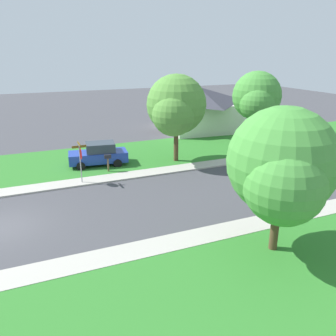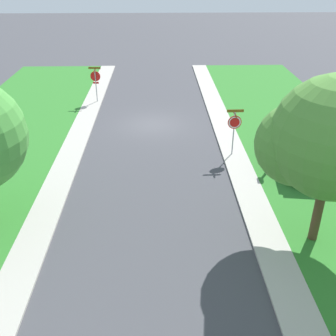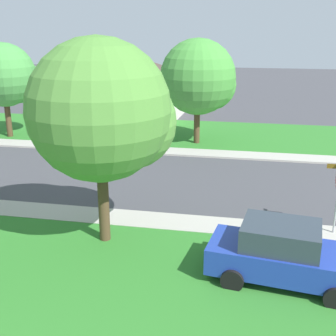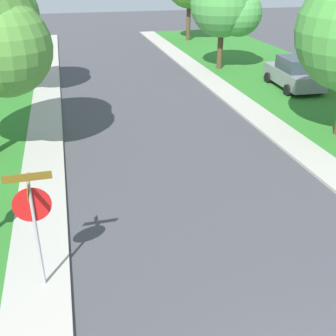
% 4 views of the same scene
% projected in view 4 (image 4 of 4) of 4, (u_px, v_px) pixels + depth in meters
% --- Properties ---
extents(sidewalk_east, '(1.40, 56.00, 0.10)m').
position_uv_depth(sidewalk_east, '(278.00, 131.00, 17.33)').
color(sidewalk_east, '#ADA89E').
rests_on(sidewalk_east, ground).
extents(sidewalk_west, '(1.40, 56.00, 0.10)m').
position_uv_depth(sidewalk_west, '(44.00, 153.00, 15.31)').
color(sidewalk_west, '#ADA89E').
rests_on(sidewalk_west, ground).
extents(stop_sign_far_corner, '(0.92, 0.92, 2.77)m').
position_uv_depth(stop_sign_far_corner, '(33.00, 213.00, 8.29)').
color(stop_sign_far_corner, '#9E9EA3').
rests_on(stop_sign_far_corner, ground).
extents(car_grey_near_corner, '(2.26, 4.41, 1.76)m').
position_uv_depth(car_grey_near_corner, '(295.00, 74.00, 22.80)').
color(car_grey_near_corner, gray).
rests_on(car_grey_near_corner, ground).
extents(tree_across_left, '(4.28, 3.98, 6.02)m').
position_uv_depth(tree_across_left, '(227.00, 6.00, 25.64)').
color(tree_across_left, '#4C3823').
rests_on(tree_across_left, ground).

